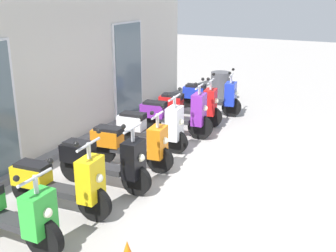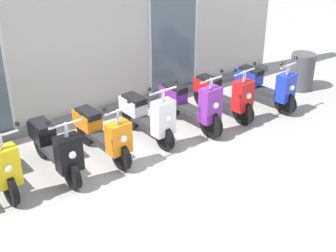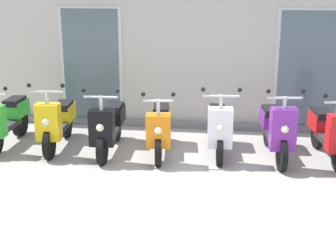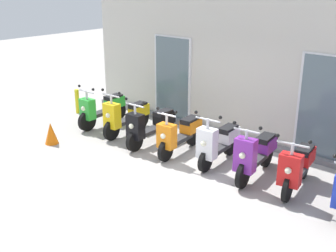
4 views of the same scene
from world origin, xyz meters
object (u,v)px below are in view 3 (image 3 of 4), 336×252
scooter_yellow (57,121)px  scooter_purple (276,129)px  scooter_black (109,125)px  scooter_orange (160,127)px  scooter_red (329,131)px  scooter_green (6,120)px  scooter_white (219,127)px

scooter_yellow → scooter_purple: 3.66m
scooter_black → scooter_purple: size_ratio=0.98×
scooter_black → scooter_orange: size_ratio=1.04×
scooter_orange → scooter_purple: 1.88m
scooter_orange → scooter_red: scooter_red is taller
scooter_orange → scooter_green: bearing=178.3°
scooter_green → scooter_white: size_ratio=1.05×
scooter_green → scooter_red: scooter_red is taller
scooter_yellow → scooter_black: (0.93, -0.10, -0.01)m
scooter_yellow → scooter_purple: bearing=-0.5°
scooter_white → scooter_red: size_ratio=0.97×
scooter_green → scooter_orange: scooter_orange is taller
scooter_orange → scooter_purple: scooter_purple is taller
scooter_purple → scooter_yellow: bearing=179.5°
scooter_green → scooter_orange: (2.70, -0.08, -0.00)m
scooter_green → scooter_black: scooter_black is taller
scooter_red → scooter_green: bearing=179.9°
scooter_black → scooter_orange: bearing=2.6°
scooter_yellow → scooter_white: scooter_yellow is taller
scooter_orange → scooter_purple: size_ratio=0.94×
scooter_green → scooter_black: bearing=-3.6°
scooter_black → scooter_yellow: bearing=174.0°
scooter_black → scooter_purple: scooter_purple is taller
scooter_green → scooter_white: scooter_white is taller
scooter_green → scooter_yellow: size_ratio=0.97×
scooter_red → scooter_purple: bearing=-176.9°
scooter_orange → scooter_black: bearing=-177.4°
scooter_white → scooter_red: 1.76m
scooter_yellow → scooter_green: bearing=178.7°
scooter_white → scooter_red: (1.76, -0.01, -0.00)m
scooter_yellow → scooter_orange: 1.78m
scooter_orange → scooter_yellow: bearing=178.1°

